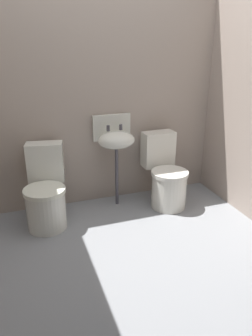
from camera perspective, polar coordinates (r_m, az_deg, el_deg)
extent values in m
cube|color=gray|center=(2.92, 1.92, -15.63)|extent=(3.05, 2.68, 0.08)
cube|color=#A29184|center=(3.52, -4.98, 11.63)|extent=(3.05, 0.10, 2.24)
cylinder|color=silver|center=(3.26, -13.90, -7.23)|extent=(0.45, 0.45, 0.38)
cylinder|color=silver|center=(3.17, -14.24, -3.90)|extent=(0.47, 0.47, 0.04)
cube|color=silver|center=(3.37, -14.05, 1.05)|extent=(0.39, 0.25, 0.40)
cylinder|color=silver|center=(3.58, 7.59, -4.01)|extent=(0.39, 0.39, 0.38)
cylinder|color=silver|center=(3.50, 7.75, -0.90)|extent=(0.41, 0.41, 0.04)
cube|color=silver|center=(3.68, 5.69, 3.36)|extent=(0.37, 0.19, 0.40)
cylinder|color=#46434B|center=(3.55, -1.65, -1.55)|extent=(0.04, 0.04, 0.66)
ellipsoid|color=silver|center=(3.41, -1.72, 4.95)|extent=(0.40, 0.32, 0.18)
cube|color=silver|center=(3.53, -2.56, 7.22)|extent=(0.42, 0.04, 0.28)
cylinder|color=#46434B|center=(3.41, -3.18, 7.03)|extent=(0.04, 0.04, 0.06)
cylinder|color=#46434B|center=(3.45, -0.93, 7.24)|extent=(0.04, 0.04, 0.06)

